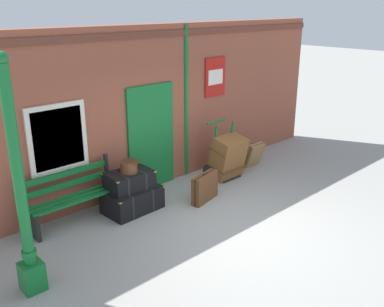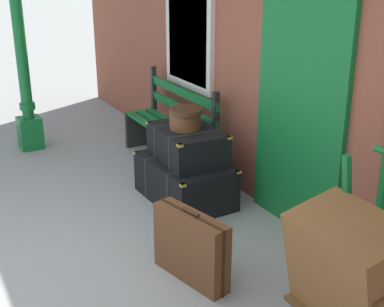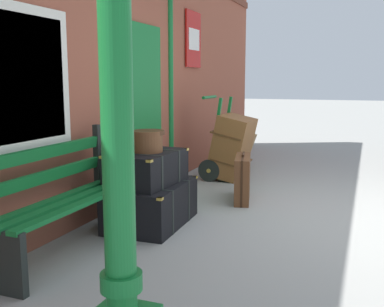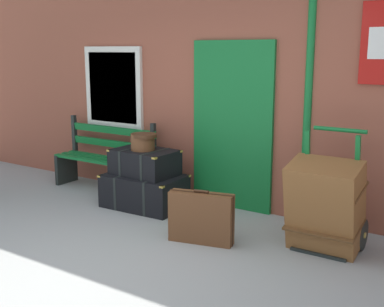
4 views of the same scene
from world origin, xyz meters
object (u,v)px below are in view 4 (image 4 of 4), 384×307
Objects in this scene: porters_trolley at (329,220)px; suitcase_cream at (201,218)px; round_hatbox at (143,141)px; steamer_trunk_middle at (145,162)px; platform_bench at (106,159)px; large_brown_trunk at (325,206)px; steamer_trunk_base at (144,191)px.

porters_trolley is 1.31m from suitcase_cream.
steamer_trunk_middle is at bearing 69.30° from round_hatbox.
platform_bench is 1.01m from steamer_trunk_middle.
porters_trolley is 1.27× the size of large_brown_trunk.
steamer_trunk_middle is 0.69× the size of porters_trolley.
steamer_trunk_middle is 0.88× the size of large_brown_trunk.
platform_bench is at bearing 160.97° from steamer_trunk_base.
porters_trolley reaches higher than steamer_trunk_base.
steamer_trunk_middle is (-0.02, 0.04, 0.37)m from steamer_trunk_base.
steamer_trunk_middle is 2.42m from porters_trolley.
porters_trolley is at bearing -0.13° from steamer_trunk_middle.
steamer_trunk_middle is 1.45m from suitcase_cream.
porters_trolley reaches higher than platform_bench.
platform_bench is 1.32× the size of porters_trolley.
platform_bench is 1.08m from round_hatbox.
steamer_trunk_middle is at bearing 179.87° from porters_trolley.
round_hatbox is 2.45m from large_brown_trunk.
round_hatbox is at bearing -110.70° from steamer_trunk_middle.
steamer_trunk_base is 2.39m from porters_trolley.
suitcase_cream reaches higher than steamer_trunk_base.
suitcase_cream is at bearing -26.52° from round_hatbox.
suitcase_cream is (2.21, -0.94, -0.18)m from platform_bench.
steamer_trunk_middle reaches higher than suitcase_cream.
platform_bench reaches higher than steamer_trunk_base.
platform_bench is 1.91× the size of steamer_trunk_middle.
large_brown_trunk is 1.36× the size of suitcase_cream.
round_hatbox is (0.95, -0.31, 0.41)m from platform_bench.
porters_trolley is at bearing -5.15° from platform_bench.
steamer_trunk_base is 0.37m from steamer_trunk_middle.
large_brown_trunk is (-0.00, -0.17, 0.20)m from porters_trolley.
steamer_trunk_base is 1.48× the size of suitcase_cream.
porters_trolley reaches higher than suitcase_cream.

